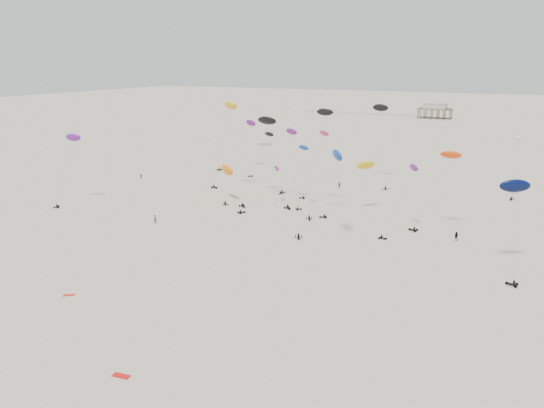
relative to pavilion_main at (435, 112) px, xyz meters
The scene contains 28 objects.
ground_plane 150.39m from the pavilion_main, 86.19° to the right, with size 900.00×900.00×0.00m, color beige.
pavilion_main is the anchor object (origin of this frame).
pier_fence 52.11m from the pavilion_main, behind, with size 80.20×0.20×1.50m.
rig_0 226.66m from the pavilion_main, 92.20° to the right, with size 9.55×4.56×14.82m.
rig_1 242.67m from the pavilion_main, 90.56° to the right, with size 5.87×16.13×15.89m.
rig_2 203.15m from the pavilion_main, 96.12° to the right, with size 4.51×14.31×16.31m.
rig_3 211.70m from the pavilion_main, 74.99° to the right, with size 3.23×6.31×17.08m.
rig_4 243.24m from the pavilion_main, 86.90° to the right, with size 4.10×9.73×25.68m.
rig_5 233.73m from the pavilion_main, 89.50° to the right, with size 9.52×11.77×20.47m.
rig_6 257.84m from the pavilion_main, 85.31° to the right, with size 9.63×9.89×19.09m.
rig_7 238.67m from the pavilion_main, 88.67° to the right, with size 5.20×7.81×16.00m.
rig_8 198.66m from the pavilion_main, 85.39° to the right, with size 9.99×16.79×26.05m.
rig_9 229.77m from the pavilion_main, 88.00° to the right, with size 8.54×3.61×19.11m.
rig_10 235.02m from the pavilion_main, 84.94° to the right, with size 9.67×16.12×17.02m.
rig_11 248.55m from the pavilion_main, 82.03° to the right, with size 5.92×13.77×17.00m.
rig_13 263.86m from the pavilion_main, 77.64° to the right, with size 5.92×15.23×17.76m.
rig_14 234.72m from the pavilion_main, 91.49° to the right, with size 6.15×15.56×23.54m.
rig_15 240.23m from the pavilion_main, 93.42° to the right, with size 7.25×9.94×10.27m.
rig_16 200.24m from the pavilion_main, 99.12° to the right, with size 9.99×15.04×18.96m.
rig_17 243.34m from the pavilion_main, 80.29° to the right, with size 8.99×9.81×18.11m.
rig_18 228.06m from the pavilion_main, 95.38° to the right, with size 7.93×7.59×25.43m.
rig_19 263.88m from the pavilion_main, 101.10° to the right, with size 5.40×11.57×18.58m.
spectator_0 266.33m from the pavilion_main, 93.98° to the right, with size 0.81×0.55×2.22m, color black.
spectator_1 252.57m from the pavilion_main, 79.45° to the right, with size 1.13×0.66×2.32m, color black.
spectator_2 235.33m from the pavilion_main, 102.90° to the right, with size 1.12×0.60×1.90m, color black.
spectator_3 213.94m from the pavilion_main, 87.71° to the right, with size 0.82×0.57×2.26m, color black.
grounded_kite_a 317.91m from the pavilion_main, 86.93° to the right, with size 2.20×0.90×0.08m, color red.
grounded_kite_b 303.66m from the pavilion_main, 91.14° to the right, with size 1.80×0.70×0.07m, color red.
Camera 1 is at (47.70, -9.54, 36.46)m, focal length 35.00 mm.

